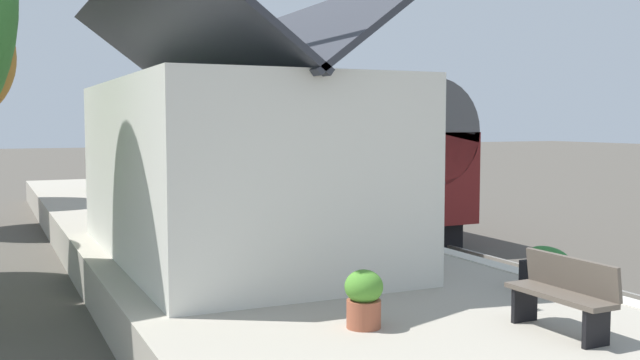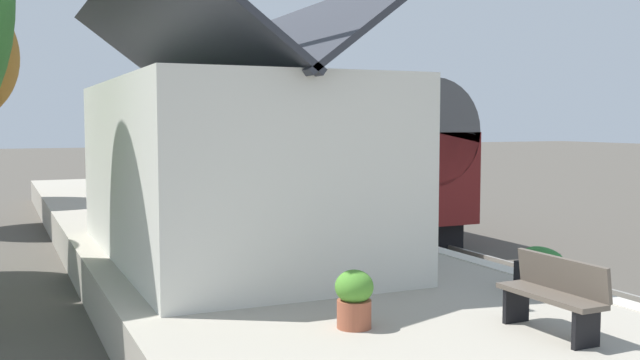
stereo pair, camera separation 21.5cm
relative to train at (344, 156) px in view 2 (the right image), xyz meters
name	(u,v)px [view 2 (the right image)]	position (x,y,z in m)	size (l,w,h in m)	color
ground_plane	(372,249)	(-3.47, 0.90, -2.22)	(160.00, 160.00, 0.00)	#4C473F
platform	(213,244)	(-3.47, 5.12, -1.81)	(32.00, 6.45, 0.82)	#A39B8C
platform_edge_coping	(331,219)	(-3.47, 2.08, -1.39)	(32.00, 0.36, 0.02)	beige
rail_near	(426,242)	(-3.47, -0.72, -2.15)	(52.00, 0.08, 0.14)	gray
rail_far	(379,245)	(-3.47, 0.72, -2.15)	(52.00, 0.08, 0.14)	gray
train	(344,156)	(0.00, 0.00, 0.00)	(10.07, 2.73, 4.32)	black
station_building	(226,162)	(-7.01, 5.85, 0.31)	(8.22, 4.33, 5.92)	silver
bench_near_building	(174,178)	(5.18, 4.05, -0.92)	(1.41, 0.47, 0.88)	brown
bench_by_lamp	(184,183)	(3.18, 4.17, -0.92)	(1.42, 0.50, 0.88)	brown
bench_mid_platform	(198,188)	(1.21, 4.24, -0.92)	(1.41, 0.48, 0.88)	brown
bench_platform_end	(554,293)	(-13.42, 3.92, -0.92)	(1.41, 0.46, 0.88)	brown
planter_by_door	(354,298)	(-12.27, 5.89, -1.03)	(0.46, 0.46, 0.69)	#9E5138
planter_edge_far	(543,270)	(-11.69, 2.56, -1.09)	(0.88, 0.32, 0.63)	black
planter_under_sign	(101,178)	(6.82, 6.28, -0.96)	(0.58, 0.58, 0.79)	#9E5138
station_sign_board	(266,166)	(-0.39, 2.67, -0.21)	(0.96, 0.06, 1.57)	black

